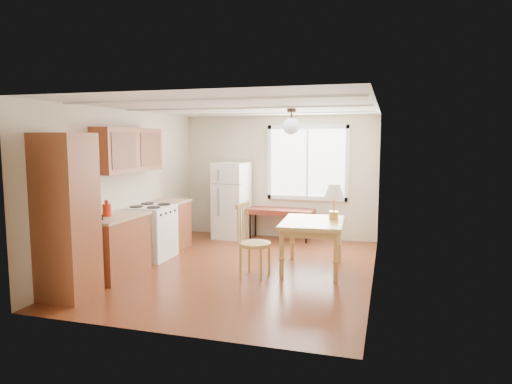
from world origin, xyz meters
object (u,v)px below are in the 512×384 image
at_px(chair, 249,234).
at_px(refrigerator, 231,200).
at_px(bench, 280,212).
at_px(dining_table, 313,227).

bearing_deg(chair, refrigerator, 121.44).
relative_size(refrigerator, chair, 1.43).
bearing_deg(refrigerator, bench, 11.09).
relative_size(bench, chair, 1.29).
bearing_deg(dining_table, refrigerator, 133.62).
distance_m(refrigerator, dining_table, 2.69).
bearing_deg(chair, dining_table, 40.72).
bearing_deg(bench, dining_table, -59.70).
distance_m(refrigerator, bench, 1.03).
bearing_deg(refrigerator, dining_table, -37.51).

